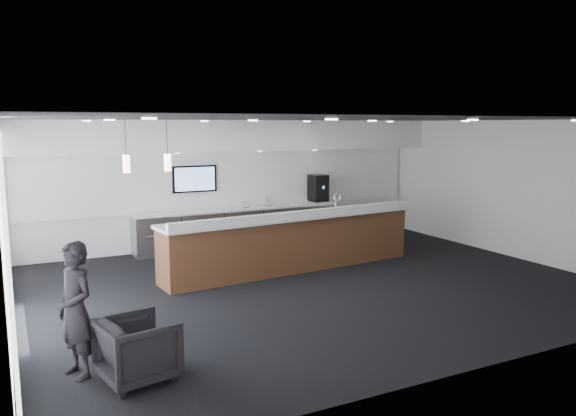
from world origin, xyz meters
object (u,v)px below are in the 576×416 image
armchair (138,349)px  lounge_guest (76,310)px  service_counter (292,242)px  coffee_machine (318,188)px

armchair → lounge_guest: size_ratio=0.51×
service_counter → armchair: 5.27m
armchair → coffee_machine: bearing=-54.9°
service_counter → coffee_machine: size_ratio=8.06×
armchair → lounge_guest: 0.85m
coffee_machine → armchair: size_ratio=0.85×
service_counter → armchair: service_counter is taller
coffee_machine → lounge_guest: size_ratio=0.43×
lounge_guest → armchair: bearing=32.0°
service_counter → lounge_guest: (-4.44, -3.18, 0.22)m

